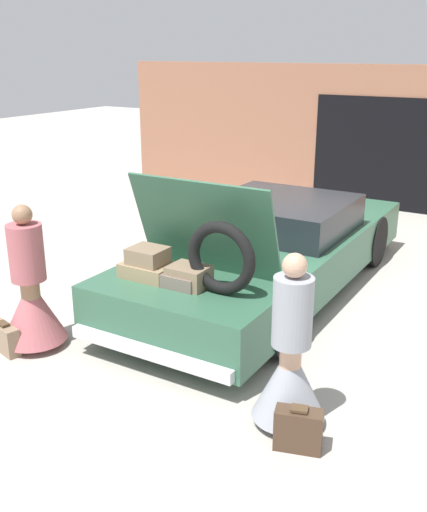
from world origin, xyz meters
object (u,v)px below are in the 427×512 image
(person_left, at_px, (31,298))
(car, at_px, (270,250))
(suitcase_beside_left_person, at_px, (5,338))
(suitcase_beside_right_person, at_px, (298,429))
(person_right, at_px, (290,366))

(person_left, bearing_deg, car, 138.71)
(car, distance_m, person_left, 3.14)
(suitcase_beside_left_person, distance_m, suitcase_beside_right_person, 3.34)
(car, height_order, person_left, car)
(person_left, bearing_deg, person_right, 78.55)
(person_left, distance_m, person_right, 2.97)
(car, height_order, person_right, car)
(car, xyz_separation_m, person_left, (-1.48, -2.77, -0.00))
(car, bearing_deg, person_right, -61.10)
(person_right, bearing_deg, car, 18.89)
(suitcase_beside_left_person, xyz_separation_m, suitcase_beside_right_person, (3.34, 0.08, 0.02))
(suitcase_beside_left_person, relative_size, suitcase_beside_right_person, 1.09)
(suitcase_beside_right_person, bearing_deg, person_left, 176.44)
(person_right, xyz_separation_m, suitcase_beside_left_person, (-3.12, -0.36, -0.39))
(suitcase_beside_right_person, bearing_deg, car, 119.76)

